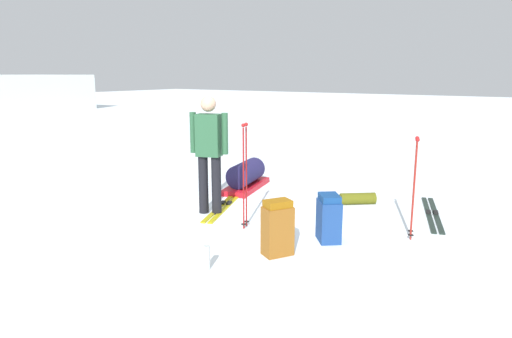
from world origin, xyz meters
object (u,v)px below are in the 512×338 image
object	(u,v)px
ski_pair_far	(432,214)
ski_pair_near	(226,204)
ski_poles_planted_near	(245,171)
thermos_bottle	(207,258)
ski_poles_planted_far	(414,183)
gear_sled	(246,176)
sleeping_mat_rolled	(358,199)
backpack_large_dark	(329,218)
backpack_bright	(278,228)
skier_standing	(209,149)

from	to	relation	value
ski_pair_far	ski_pair_near	bearing A→B (deg)	114.87
ski_poles_planted_near	thermos_bottle	xyz separation A→B (m)	(-1.32, -0.45, -0.64)
ski_poles_planted_far	gear_sled	xyz separation A→B (m)	(0.87, 3.14, -0.48)
ski_pair_far	sleeping_mat_rolled	world-z (taller)	sleeping_mat_rolled
ski_pair_near	thermos_bottle	xyz separation A→B (m)	(-2.02, -1.32, 0.12)
gear_sled	sleeping_mat_rolled	xyz separation A→B (m)	(0.18, -2.02, -0.13)
ski_pair_near	ski_poles_planted_near	distance (m)	1.34
backpack_large_dark	thermos_bottle	distance (m)	1.64
ski_pair_near	backpack_bright	xyz separation A→B (m)	(-1.26, -1.72, 0.30)
ski_pair_far	ski_poles_planted_near	world-z (taller)	ski_poles_planted_near
ski_pair_near	sleeping_mat_rolled	world-z (taller)	sleeping_mat_rolled
ski_poles_planted_far	sleeping_mat_rolled	distance (m)	1.66
backpack_bright	ski_poles_planted_far	distance (m)	1.82
ski_pair_near	thermos_bottle	distance (m)	2.41
ski_pair_near	backpack_large_dark	xyz separation A→B (m)	(-0.53, -2.00, 0.27)
sleeping_mat_rolled	ski_pair_near	bearing A→B (deg)	125.33
ski_poles_planted_near	ski_poles_planted_far	size ratio (longest dim) A/B	1.10
thermos_bottle	skier_standing	bearing A→B (deg)	38.71
backpack_large_dark	ski_poles_planted_far	bearing A→B (deg)	-49.99
ski_poles_planted_far	backpack_bright	bearing A→B (deg)	142.30
ski_pair_near	backpack_large_dark	world-z (taller)	backpack_large_dark
skier_standing	ski_pair_far	bearing A→B (deg)	-56.97
sleeping_mat_rolled	thermos_bottle	distance (m)	3.23
skier_standing	backpack_bright	world-z (taller)	skier_standing
ski_pair_near	ski_pair_far	size ratio (longest dim) A/B	1.06
ski_pair_far	backpack_bright	distance (m)	2.78
ski_poles_planted_far	thermos_bottle	distance (m)	2.68
ski_poles_planted_near	gear_sled	size ratio (longest dim) A/B	1.04
ski_poles_planted_far	sleeping_mat_rolled	bearing A→B (deg)	46.87
skier_standing	ski_pair_far	size ratio (longest dim) A/B	0.98
gear_sled	backpack_bright	bearing A→B (deg)	-137.99
gear_sled	ski_pair_near	bearing A→B (deg)	-161.68
ski_poles_planted_far	sleeping_mat_rolled	xyz separation A→B (m)	(1.05, 1.12, -0.61)
ski_poles_planted_far	ski_poles_planted_near	bearing A→B (deg)	113.38
gear_sled	ski_poles_planted_far	bearing A→B (deg)	-105.56
ski_pair_far	gear_sled	distance (m)	3.14
skier_standing	sleeping_mat_rolled	size ratio (longest dim) A/B	3.09
backpack_large_dark	thermos_bottle	size ratio (longest dim) A/B	2.24
backpack_bright	sleeping_mat_rolled	distance (m)	2.47
ski_pair_near	sleeping_mat_rolled	size ratio (longest dim) A/B	3.32
ski_pair_far	backpack_large_dark	xyz separation A→B (m)	(-1.82, 0.79, 0.27)
backpack_bright	gear_sled	bearing A→B (deg)	42.01
thermos_bottle	backpack_large_dark	bearing A→B (deg)	-24.57
ski_pair_near	sleeping_mat_rolled	bearing A→B (deg)	-54.67
skier_standing	ski_pair_near	distance (m)	1.06
ski_pair_near	ski_pair_far	world-z (taller)	same
ski_pair_near	backpack_bright	distance (m)	2.15
thermos_bottle	sleeping_mat_rolled	bearing A→B (deg)	-6.43
backpack_bright	ski_poles_planted_far	bearing A→B (deg)	-37.70
gear_sled	thermos_bottle	world-z (taller)	gear_sled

